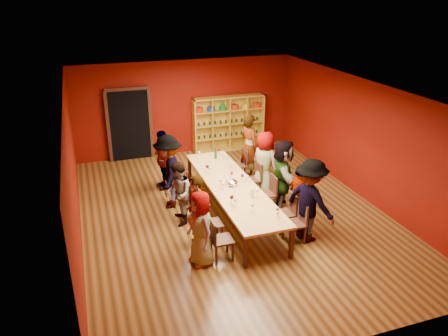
% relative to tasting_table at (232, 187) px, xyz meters
% --- Properties ---
extents(room_shell, '(7.10, 9.10, 3.04)m').
position_rel_tasting_table_xyz_m(room_shell, '(0.00, 0.00, 0.80)').
color(room_shell, '#533516').
rests_on(room_shell, ground).
extents(tasting_table, '(1.10, 4.50, 0.75)m').
position_rel_tasting_table_xyz_m(tasting_table, '(0.00, 0.00, 0.00)').
color(tasting_table, tan).
rests_on(tasting_table, ground).
extents(doorway, '(1.40, 0.17, 2.30)m').
position_rel_tasting_table_xyz_m(doorway, '(-1.80, 4.43, 0.42)').
color(doorway, black).
rests_on(doorway, ground).
extents(shelving_unit, '(2.40, 0.40, 1.80)m').
position_rel_tasting_table_xyz_m(shelving_unit, '(1.40, 4.32, 0.28)').
color(shelving_unit, gold).
rests_on(shelving_unit, ground).
extents(chair_person_left_0, '(0.42, 0.42, 0.89)m').
position_rel_tasting_table_xyz_m(chair_person_left_0, '(-0.91, -1.73, -0.20)').
color(chair_person_left_0, '#331A11').
rests_on(chair_person_left_0, ground).
extents(person_left_0, '(0.55, 0.82, 1.54)m').
position_rel_tasting_table_xyz_m(person_left_0, '(-1.26, -1.73, 0.07)').
color(person_left_0, '#141538').
rests_on(person_left_0, ground).
extents(chair_person_left_1, '(0.42, 0.42, 0.89)m').
position_rel_tasting_table_xyz_m(chair_person_left_1, '(-0.91, -1.06, -0.20)').
color(chair_person_left_1, '#331A11').
rests_on(chair_person_left_1, ground).
extents(person_left_1, '(0.55, 0.66, 1.58)m').
position_rel_tasting_table_xyz_m(person_left_1, '(-1.19, -1.06, 0.09)').
color(person_left_1, '#5D8BC0').
rests_on(person_left_1, ground).
extents(chair_person_left_2, '(0.42, 0.42, 0.89)m').
position_rel_tasting_table_xyz_m(chair_person_left_2, '(-0.91, -0.06, -0.20)').
color(chair_person_left_2, '#331A11').
rests_on(chair_person_left_2, ground).
extents(person_left_2, '(0.48, 0.77, 1.50)m').
position_rel_tasting_table_xyz_m(person_left_2, '(-1.32, -0.06, 0.05)').
color(person_left_2, '#48484D').
rests_on(person_left_2, ground).
extents(chair_person_left_3, '(0.42, 0.42, 0.89)m').
position_rel_tasting_table_xyz_m(chair_person_left_3, '(-0.91, 0.86, -0.20)').
color(chair_person_left_3, '#331A11').
rests_on(chair_person_left_3, ground).
extents(person_left_3, '(0.79, 1.28, 1.85)m').
position_rel_tasting_table_xyz_m(person_left_3, '(-1.34, 0.86, 0.22)').
color(person_left_3, '#4E4E53').
rests_on(person_left_3, ground).
extents(chair_person_left_4, '(0.42, 0.42, 0.89)m').
position_rel_tasting_table_xyz_m(chair_person_left_4, '(-0.91, 1.97, -0.20)').
color(chair_person_left_4, '#331A11').
rests_on(chair_person_left_4, ground).
extents(person_left_4, '(0.61, 1.02, 1.63)m').
position_rel_tasting_table_xyz_m(person_left_4, '(-1.26, 1.97, 0.11)').
color(person_left_4, '#D38D92').
rests_on(person_left_4, ground).
extents(chair_person_right_0, '(0.42, 0.42, 0.89)m').
position_rel_tasting_table_xyz_m(chair_person_right_0, '(0.91, -1.62, -0.20)').
color(chair_person_right_0, '#331A11').
rests_on(chair_person_right_0, ground).
extents(person_right_0, '(0.92, 1.29, 1.85)m').
position_rel_tasting_table_xyz_m(person_right_0, '(1.16, -1.62, 0.23)').
color(person_right_0, '#5370AB').
rests_on(person_right_0, ground).
extents(chair_person_right_1, '(0.42, 0.42, 0.89)m').
position_rel_tasting_table_xyz_m(chair_person_right_1, '(0.91, -1.14, -0.20)').
color(chair_person_right_1, '#331A11').
rests_on(chair_person_right_1, ground).
extents(person_right_1, '(0.47, 0.93, 1.54)m').
position_rel_tasting_table_xyz_m(person_right_1, '(1.17, -1.14, 0.07)').
color(person_right_1, '#C2828F').
rests_on(person_right_1, ground).
extents(chair_person_right_2, '(0.42, 0.42, 0.89)m').
position_rel_tasting_table_xyz_m(chair_person_right_2, '(0.91, -0.12, -0.20)').
color(chair_person_right_2, '#331A11').
rests_on(chair_person_right_2, ground).
extents(person_right_2, '(0.85, 1.70, 1.77)m').
position_rel_tasting_table_xyz_m(person_right_2, '(1.26, -0.12, 0.18)').
color(person_right_2, silver).
rests_on(person_right_2, ground).
extents(chair_person_right_3, '(0.42, 0.42, 0.89)m').
position_rel_tasting_table_xyz_m(chair_person_right_3, '(0.91, 0.78, -0.20)').
color(chair_person_right_3, '#331A11').
rests_on(chair_person_right_3, ground).
extents(person_right_3, '(0.75, 0.94, 1.70)m').
position_rel_tasting_table_xyz_m(person_right_3, '(1.17, 0.78, 0.15)').
color(person_right_3, pink).
rests_on(person_right_3, ground).
extents(chair_person_right_4, '(0.42, 0.42, 0.89)m').
position_rel_tasting_table_xyz_m(chair_person_right_4, '(0.91, 1.82, -0.20)').
color(chair_person_right_4, '#331A11').
rests_on(chair_person_right_4, ground).
extents(person_right_4, '(0.65, 0.79, 1.88)m').
position_rel_tasting_table_xyz_m(person_right_4, '(1.16, 1.82, 0.24)').
color(person_right_4, '#151D3C').
rests_on(person_right_4, ground).
extents(wine_glass_0, '(0.07, 0.07, 0.18)m').
position_rel_tasting_table_xyz_m(wine_glass_0, '(0.31, 0.14, 0.19)').
color(wine_glass_0, silver).
rests_on(wine_glass_0, tasting_table).
extents(wine_glass_1, '(0.07, 0.07, 0.18)m').
position_rel_tasting_table_xyz_m(wine_glass_1, '(0.37, -1.71, 0.18)').
color(wine_glass_1, silver).
rests_on(wine_glass_1, tasting_table).
extents(wine_glass_2, '(0.09, 0.09, 0.22)m').
position_rel_tasting_table_xyz_m(wine_glass_2, '(0.36, -0.02, 0.21)').
color(wine_glass_2, silver).
rests_on(wine_glass_2, tasting_table).
extents(wine_glass_3, '(0.08, 0.08, 0.19)m').
position_rel_tasting_table_xyz_m(wine_glass_3, '(-0.29, -0.18, 0.19)').
color(wine_glass_3, silver).
rests_on(wine_glass_3, tasting_table).
extents(wine_glass_4, '(0.08, 0.08, 0.20)m').
position_rel_tasting_table_xyz_m(wine_glass_4, '(0.30, 1.01, 0.19)').
color(wine_glass_4, silver).
rests_on(wine_glass_4, tasting_table).
extents(wine_glass_5, '(0.08, 0.08, 0.21)m').
position_rel_tasting_table_xyz_m(wine_glass_5, '(-0.05, -1.39, 0.20)').
color(wine_glass_5, silver).
rests_on(wine_glass_5, tasting_table).
extents(wine_glass_6, '(0.09, 0.09, 0.21)m').
position_rel_tasting_table_xyz_m(wine_glass_6, '(-0.34, -0.92, 0.21)').
color(wine_glass_6, silver).
rests_on(wine_glass_6, tasting_table).
extents(wine_glass_7, '(0.08, 0.08, 0.19)m').
position_rel_tasting_table_xyz_m(wine_glass_7, '(0.36, 1.64, 0.19)').
color(wine_glass_7, silver).
rests_on(wine_glass_7, tasting_table).
extents(wine_glass_8, '(0.08, 0.08, 0.20)m').
position_rel_tasting_table_xyz_m(wine_glass_8, '(-0.29, -0.00, 0.20)').
color(wine_glass_8, silver).
rests_on(wine_glass_8, tasting_table).
extents(wine_glass_9, '(0.08, 0.08, 0.19)m').
position_rel_tasting_table_xyz_m(wine_glass_9, '(0.32, -1.83, 0.19)').
color(wine_glass_9, silver).
rests_on(wine_glass_9, tasting_table).
extents(wine_glass_10, '(0.08, 0.08, 0.19)m').
position_rel_tasting_table_xyz_m(wine_glass_10, '(-0.29, 0.81, 0.19)').
color(wine_glass_10, silver).
rests_on(wine_glass_10, tasting_table).
extents(wine_glass_11, '(0.07, 0.07, 0.18)m').
position_rel_tasting_table_xyz_m(wine_glass_11, '(0.11, 0.36, 0.18)').
color(wine_glass_11, silver).
rests_on(wine_glass_11, tasting_table).
extents(wine_glass_12, '(0.08, 0.08, 0.20)m').
position_rel_tasting_table_xyz_m(wine_glass_12, '(-0.17, 1.23, 0.20)').
color(wine_glass_12, silver).
rests_on(wine_glass_12, tasting_table).
extents(wine_glass_13, '(0.08, 0.08, 0.20)m').
position_rel_tasting_table_xyz_m(wine_glass_13, '(0.30, 0.89, 0.19)').
color(wine_glass_13, silver).
rests_on(wine_glass_13, tasting_table).
extents(wine_glass_14, '(0.09, 0.09, 0.22)m').
position_rel_tasting_table_xyz_m(wine_glass_14, '(0.30, 1.94, 0.21)').
color(wine_glass_14, silver).
rests_on(wine_glass_14, tasting_table).
extents(wine_glass_15, '(0.08, 0.08, 0.21)m').
position_rel_tasting_table_xyz_m(wine_glass_15, '(-0.08, -0.39, 0.20)').
color(wine_glass_15, silver).
rests_on(wine_glass_15, tasting_table).
extents(wine_glass_16, '(0.08, 0.08, 0.20)m').
position_rel_tasting_table_xyz_m(wine_glass_16, '(0.32, -0.77, 0.20)').
color(wine_glass_16, silver).
rests_on(wine_glass_16, tasting_table).
extents(wine_glass_17, '(0.08, 0.08, 0.21)m').
position_rel_tasting_table_xyz_m(wine_glass_17, '(-0.27, 1.91, 0.20)').
color(wine_glass_17, silver).
rests_on(wine_glass_17, tasting_table).
extents(wine_glass_18, '(0.09, 0.09, 0.22)m').
position_rel_tasting_table_xyz_m(wine_glass_18, '(-0.30, -1.05, 0.21)').
color(wine_glass_18, silver).
rests_on(wine_glass_18, tasting_table).
extents(wine_glass_19, '(0.07, 0.07, 0.18)m').
position_rel_tasting_table_xyz_m(wine_glass_19, '(-0.38, 1.62, 0.18)').
color(wine_glass_19, silver).
rests_on(wine_glass_19, tasting_table).
extents(wine_glass_20, '(0.08, 0.08, 0.21)m').
position_rel_tasting_table_xyz_m(wine_glass_20, '(-0.34, 0.90, 0.20)').
color(wine_glass_20, silver).
rests_on(wine_glass_20, tasting_table).
extents(spittoon_bowl, '(0.29, 0.29, 0.16)m').
position_rel_tasting_table_xyz_m(spittoon_bowl, '(-0.01, -0.01, 0.12)').
color(spittoon_bowl, '#AFB2B6').
rests_on(spittoon_bowl, tasting_table).
extents(carafe_a, '(0.11, 0.11, 0.24)m').
position_rel_tasting_table_xyz_m(carafe_a, '(-0.12, -0.03, 0.16)').
color(carafe_a, silver).
rests_on(carafe_a, tasting_table).
extents(carafe_b, '(0.11, 0.11, 0.26)m').
position_rel_tasting_table_xyz_m(carafe_b, '(0.20, -0.76, 0.17)').
color(carafe_b, silver).
rests_on(carafe_b, tasting_table).
extents(wine_bottle, '(0.09, 0.09, 0.29)m').
position_rel_tasting_table_xyz_m(wine_bottle, '(0.15, 1.75, 0.16)').
color(wine_bottle, '#163D1A').
rests_on(wine_bottle, tasting_table).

